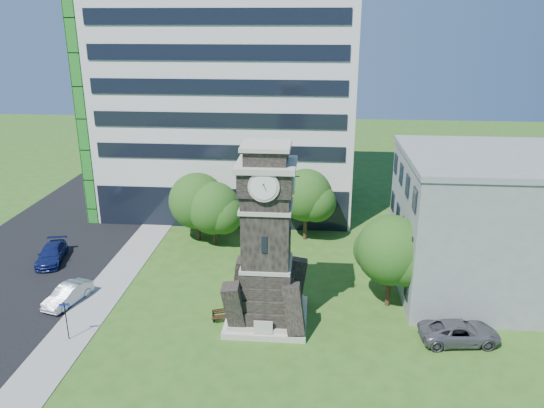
# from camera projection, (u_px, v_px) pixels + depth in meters

# --- Properties ---
(ground) EXTENTS (160.00, 160.00, 0.00)m
(ground) POSITION_uv_depth(u_px,v_px,m) (218.00, 333.00, 34.52)
(ground) COLOR #2E5819
(ground) RESTS_ON ground
(sidewalk) EXTENTS (3.00, 70.00, 0.06)m
(sidewalk) POSITION_uv_depth(u_px,v_px,m) (106.00, 290.00, 39.97)
(sidewalk) COLOR gray
(sidewalk) RESTS_ON ground
(clock_tower) EXTENTS (5.40, 5.40, 12.22)m
(clock_tower) POSITION_uv_depth(u_px,v_px,m) (267.00, 248.00, 34.42)
(clock_tower) COLOR beige
(clock_tower) RESTS_ON ground
(office_tall) EXTENTS (26.20, 15.11, 28.60)m
(office_tall) POSITION_uv_depth(u_px,v_px,m) (228.00, 72.00, 54.40)
(office_tall) COLOR silver
(office_tall) RESTS_ON ground
(office_low) EXTENTS (15.20, 12.20, 10.40)m
(office_low) POSITION_uv_depth(u_px,v_px,m) (505.00, 224.00, 38.74)
(office_low) COLOR gray
(office_low) RESTS_ON ground
(car_street_mid) EXTENTS (2.47, 4.30, 1.34)m
(car_street_mid) POSITION_uv_depth(u_px,v_px,m) (68.00, 294.00, 38.05)
(car_street_mid) COLOR #B2B6BA
(car_street_mid) RESTS_ON ground
(car_street_north) EXTENTS (3.00, 5.12, 1.39)m
(car_street_north) POSITION_uv_depth(u_px,v_px,m) (52.00, 254.00, 44.54)
(car_street_north) COLOR #121B51
(car_street_north) RESTS_ON ground
(car_east_lot) EXTENTS (5.25, 2.87, 1.39)m
(car_east_lot) POSITION_uv_depth(u_px,v_px,m) (460.00, 332.00, 33.40)
(car_east_lot) COLOR #57575C
(car_east_lot) RESTS_ON ground
(park_bench) EXTENTS (1.88, 0.50, 0.97)m
(park_bench) POSITION_uv_depth(u_px,v_px,m) (226.00, 315.00, 35.74)
(park_bench) COLOR black
(park_bench) RESTS_ON ground
(street_sign) EXTENTS (0.65, 0.07, 2.72)m
(street_sign) POSITION_uv_depth(u_px,v_px,m) (66.00, 317.00, 33.27)
(street_sign) COLOR black
(street_sign) RESTS_ON ground
(tree_nw) EXTENTS (5.65, 5.13, 6.36)m
(tree_nw) POSITION_uv_depth(u_px,v_px,m) (198.00, 202.00, 48.08)
(tree_nw) COLOR #332114
(tree_nw) RESTS_ON ground
(tree_nc) EXTENTS (5.20, 4.73, 5.85)m
(tree_nc) POSITION_uv_depth(u_px,v_px,m) (214.00, 209.00, 47.15)
(tree_nc) COLOR #332114
(tree_nc) RESTS_ON ground
(tree_ne) EXTENTS (5.27, 4.79, 6.69)m
(tree_ne) POSITION_uv_depth(u_px,v_px,m) (307.00, 197.00, 48.03)
(tree_ne) COLOR #332114
(tree_ne) RESTS_ON ground
(tree_east) EXTENTS (5.39, 4.90, 6.75)m
(tree_east) POSITION_uv_depth(u_px,v_px,m) (392.00, 252.00, 36.60)
(tree_east) COLOR #332114
(tree_east) RESTS_ON ground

